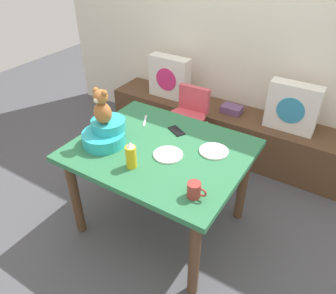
{
  "coord_description": "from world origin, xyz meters",
  "views": [
    {
      "loc": [
        1.03,
        -1.54,
        2.02
      ],
      "look_at": [
        0.0,
        0.1,
        0.69
      ],
      "focal_mm": 34.86,
      "sensor_mm": 36.0,
      "label": 1
    }
  ],
  "objects_px": {
    "infant_seat_teal": "(105,134)",
    "coffee_mug": "(194,190)",
    "highchair": "(187,118)",
    "book_stack": "(232,109)",
    "ketchup_bottle": "(131,155)",
    "dinner_plate_far": "(168,155)",
    "dining_table": "(161,160)",
    "cell_phone": "(176,131)",
    "pillow_floral_right": "(293,107)",
    "dinner_plate_near": "(214,151)",
    "teddy_bear": "(102,107)",
    "pillow_floral_left": "(170,77)"
  },
  "relations": [
    {
      "from": "dinner_plate_far",
      "to": "pillow_floral_right",
      "type": "bearing_deg",
      "value": 68.16
    },
    {
      "from": "ketchup_bottle",
      "to": "cell_phone",
      "type": "relative_size",
      "value": 1.28
    },
    {
      "from": "pillow_floral_left",
      "to": "cell_phone",
      "type": "bearing_deg",
      "value": -55.66
    },
    {
      "from": "ketchup_bottle",
      "to": "dinner_plate_far",
      "type": "bearing_deg",
      "value": 59.18
    },
    {
      "from": "dinner_plate_near",
      "to": "coffee_mug",
      "type": "bearing_deg",
      "value": -78.39
    },
    {
      "from": "dinner_plate_far",
      "to": "dining_table",
      "type": "bearing_deg",
      "value": 153.99
    },
    {
      "from": "pillow_floral_right",
      "to": "coffee_mug",
      "type": "relative_size",
      "value": 3.67
    },
    {
      "from": "pillow_floral_right",
      "to": "teddy_bear",
      "type": "bearing_deg",
      "value": -125.3
    },
    {
      "from": "infant_seat_teal",
      "to": "coffee_mug",
      "type": "bearing_deg",
      "value": -11.46
    },
    {
      "from": "pillow_floral_left",
      "to": "dinner_plate_far",
      "type": "height_order",
      "value": "pillow_floral_left"
    },
    {
      "from": "ketchup_bottle",
      "to": "dinner_plate_far",
      "type": "xyz_separation_m",
      "value": [
        0.13,
        0.22,
        -0.08
      ]
    },
    {
      "from": "pillow_floral_left",
      "to": "book_stack",
      "type": "distance_m",
      "value": 0.74
    },
    {
      "from": "dining_table",
      "to": "dinner_plate_near",
      "type": "height_order",
      "value": "dinner_plate_near"
    },
    {
      "from": "highchair",
      "to": "infant_seat_teal",
      "type": "distance_m",
      "value": 1.0
    },
    {
      "from": "book_stack",
      "to": "teddy_bear",
      "type": "relative_size",
      "value": 0.8
    },
    {
      "from": "dinner_plate_near",
      "to": "ketchup_bottle",
      "type": "bearing_deg",
      "value": -131.44
    },
    {
      "from": "coffee_mug",
      "to": "cell_phone",
      "type": "relative_size",
      "value": 0.83
    },
    {
      "from": "highchair",
      "to": "teddy_bear",
      "type": "relative_size",
      "value": 3.16
    },
    {
      "from": "pillow_floral_right",
      "to": "dining_table",
      "type": "relative_size",
      "value": 0.37
    },
    {
      "from": "pillow_floral_right",
      "to": "pillow_floral_left",
      "type": "bearing_deg",
      "value": 180.0
    },
    {
      "from": "infant_seat_teal",
      "to": "dinner_plate_far",
      "type": "relative_size",
      "value": 1.65
    },
    {
      "from": "ketchup_bottle",
      "to": "highchair",
      "type": "bearing_deg",
      "value": 99.73
    },
    {
      "from": "dining_table",
      "to": "dinner_plate_near",
      "type": "xyz_separation_m",
      "value": [
        0.33,
        0.16,
        0.11
      ]
    },
    {
      "from": "pillow_floral_left",
      "to": "pillow_floral_right",
      "type": "relative_size",
      "value": 1.0
    },
    {
      "from": "pillow_floral_left",
      "to": "book_stack",
      "type": "relative_size",
      "value": 2.2
    },
    {
      "from": "book_stack",
      "to": "highchair",
      "type": "relative_size",
      "value": 0.25
    },
    {
      "from": "dinner_plate_far",
      "to": "cell_phone",
      "type": "relative_size",
      "value": 1.39
    },
    {
      "from": "infant_seat_teal",
      "to": "dinner_plate_far",
      "type": "height_order",
      "value": "infant_seat_teal"
    },
    {
      "from": "ketchup_bottle",
      "to": "cell_phone",
      "type": "height_order",
      "value": "ketchup_bottle"
    },
    {
      "from": "pillow_floral_right",
      "to": "coffee_mug",
      "type": "xyz_separation_m",
      "value": [
        -0.17,
        -1.52,
        0.11
      ]
    },
    {
      "from": "dining_table",
      "to": "highchair",
      "type": "height_order",
      "value": "highchair"
    },
    {
      "from": "ketchup_bottle",
      "to": "dinner_plate_far",
      "type": "relative_size",
      "value": 0.92
    },
    {
      "from": "dining_table",
      "to": "highchair",
      "type": "xyz_separation_m",
      "value": [
        -0.23,
        0.8,
        -0.11
      ]
    },
    {
      "from": "coffee_mug",
      "to": "dinner_plate_near",
      "type": "xyz_separation_m",
      "value": [
        -0.09,
        0.46,
        -0.04
      ]
    },
    {
      "from": "infant_seat_teal",
      "to": "dinner_plate_near",
      "type": "height_order",
      "value": "infant_seat_teal"
    },
    {
      "from": "dining_table",
      "to": "infant_seat_teal",
      "type": "bearing_deg",
      "value": -158.86
    },
    {
      "from": "highchair",
      "to": "ketchup_bottle",
      "type": "distance_m",
      "value": 1.13
    },
    {
      "from": "dining_table",
      "to": "coffee_mug",
      "type": "bearing_deg",
      "value": -35.27
    },
    {
      "from": "teddy_bear",
      "to": "infant_seat_teal",
      "type": "bearing_deg",
      "value": 90.0
    },
    {
      "from": "infant_seat_teal",
      "to": "dinner_plate_near",
      "type": "relative_size",
      "value": 1.65
    },
    {
      "from": "highchair",
      "to": "coffee_mug",
      "type": "xyz_separation_m",
      "value": [
        0.65,
        -1.1,
        0.27
      ]
    },
    {
      "from": "book_stack",
      "to": "dinner_plate_far",
      "type": "distance_m",
      "value": 1.31
    },
    {
      "from": "infant_seat_teal",
      "to": "ketchup_bottle",
      "type": "bearing_deg",
      "value": -21.58
    },
    {
      "from": "book_stack",
      "to": "dinner_plate_far",
      "type": "height_order",
      "value": "dinner_plate_far"
    },
    {
      "from": "coffee_mug",
      "to": "highchair",
      "type": "bearing_deg",
      "value": 120.59
    },
    {
      "from": "highchair",
      "to": "book_stack",
      "type": "bearing_deg",
      "value": 59.02
    },
    {
      "from": "book_stack",
      "to": "ketchup_bottle",
      "type": "xyz_separation_m",
      "value": [
        -0.08,
        -1.51,
        0.33
      ]
    },
    {
      "from": "ketchup_bottle",
      "to": "infant_seat_teal",
      "type": "bearing_deg",
      "value": 158.42
    },
    {
      "from": "dinner_plate_near",
      "to": "teddy_bear",
      "type": "bearing_deg",
      "value": -156.91
    },
    {
      "from": "pillow_floral_right",
      "to": "coffee_mug",
      "type": "height_order",
      "value": "pillow_floral_right"
    }
  ]
}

